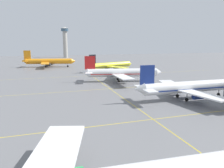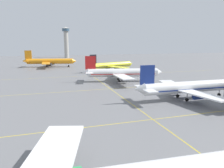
% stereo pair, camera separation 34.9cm
% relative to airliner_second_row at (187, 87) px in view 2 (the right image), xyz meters
% --- Properties ---
extents(airliner_second_row, '(35.67, 30.86, 11.12)m').
position_rel_airliner_second_row_xyz_m(airliner_second_row, '(0.00, 0.00, 0.00)').
color(airliner_second_row, white).
rests_on(airliner_second_row, ground).
extents(airliner_third_row, '(37.19, 31.60, 11.65)m').
position_rel_airliner_second_row_xyz_m(airliner_third_row, '(-8.86, 35.19, 0.18)').
color(airliner_third_row, white).
rests_on(airliner_third_row, ground).
extents(airliner_far_left_stand, '(33.53, 28.68, 10.70)m').
position_rel_airliner_second_row_xyz_m(airliner_far_left_stand, '(-3.07, 70.88, -0.14)').
color(airliner_far_left_stand, yellow).
rests_on(airliner_far_left_stand, ground).
extents(airliner_far_right_stand, '(38.53, 32.74, 12.07)m').
position_rel_airliner_second_row_xyz_m(airliner_far_right_stand, '(-39.90, 106.07, 0.32)').
color(airliner_far_right_stand, orange).
rests_on(airliner_far_right_stand, ground).
extents(taxiway_markings, '(159.14, 151.48, 0.01)m').
position_rel_airliner_second_row_xyz_m(taxiway_markings, '(-18.58, 4.15, -3.79)').
color(taxiway_markings, yellow).
rests_on(taxiway_markings, ground).
extents(control_tower, '(8.82, 8.82, 35.85)m').
position_rel_airliner_second_row_xyz_m(control_tower, '(-18.65, 203.26, 17.11)').
color(control_tower, '#ADA89E').
rests_on(control_tower, ground).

